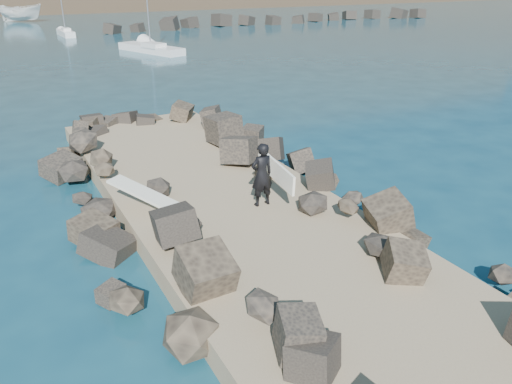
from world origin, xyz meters
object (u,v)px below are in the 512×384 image
surfboard_resting (144,197)px  boat_imported (21,13)px  sailboat_b (66,33)px  surfer_with_board (264,174)px

surfboard_resting → boat_imported: (3.51, 75.86, 0.29)m
sailboat_b → surfer_with_board: bearing=-93.3°
surfboard_resting → sailboat_b: sailboat_b is taller
surfboard_resting → boat_imported: boat_imported is taller
boat_imported → surfboard_resting: bearing=-150.4°
surfboard_resting → boat_imported: size_ratio=0.32×
surfboard_resting → surfer_with_board: size_ratio=0.95×
surfboard_resting → surfer_with_board: bearing=-54.2°
surfer_with_board → sailboat_b: 53.60m
boat_imported → sailboat_b: (2.72, -23.55, -0.97)m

